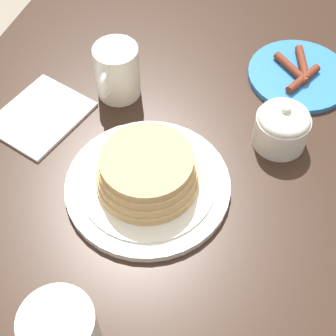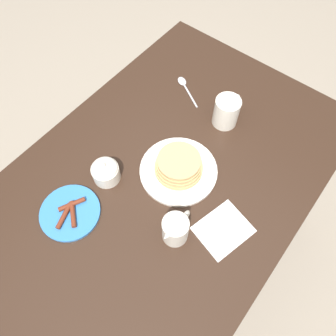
{
  "view_description": "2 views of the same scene",
  "coord_description": "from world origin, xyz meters",
  "px_view_note": "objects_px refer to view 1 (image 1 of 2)",
  "views": [
    {
      "loc": [
        0.42,
        0.15,
        1.39
      ],
      "look_at": [
        0.01,
        -0.0,
        0.79
      ],
      "focal_mm": 55.0,
      "sensor_mm": 36.0,
      "label": 1
    },
    {
      "loc": [
        -0.38,
        -0.31,
        1.66
      ],
      "look_at": [
        0.01,
        -0.0,
        0.79
      ],
      "focal_mm": 35.0,
      "sensor_mm": 36.0,
      "label": 2
    }
  ],
  "objects_px": {
    "pancake_plate": "(147,177)",
    "side_plate_bacon": "(299,75)",
    "creamer_pitcher": "(117,70)",
    "napkin": "(41,116)",
    "sugar_bowl": "(282,126)"
  },
  "relations": [
    {
      "from": "creamer_pitcher",
      "to": "sugar_bowl",
      "type": "relative_size",
      "value": 1.37
    },
    {
      "from": "pancake_plate",
      "to": "sugar_bowl",
      "type": "relative_size",
      "value": 2.9
    },
    {
      "from": "creamer_pitcher",
      "to": "napkin",
      "type": "bearing_deg",
      "value": -45.32
    },
    {
      "from": "side_plate_bacon",
      "to": "napkin",
      "type": "height_order",
      "value": "side_plate_bacon"
    },
    {
      "from": "creamer_pitcher",
      "to": "napkin",
      "type": "distance_m",
      "value": 0.15
    },
    {
      "from": "sugar_bowl",
      "to": "creamer_pitcher",
      "type": "bearing_deg",
      "value": -93.31
    },
    {
      "from": "side_plate_bacon",
      "to": "creamer_pitcher",
      "type": "height_order",
      "value": "creamer_pitcher"
    },
    {
      "from": "pancake_plate",
      "to": "napkin",
      "type": "distance_m",
      "value": 0.23
    },
    {
      "from": "pancake_plate",
      "to": "side_plate_bacon",
      "type": "bearing_deg",
      "value": 152.11
    },
    {
      "from": "pancake_plate",
      "to": "napkin",
      "type": "bearing_deg",
      "value": -108.32
    },
    {
      "from": "side_plate_bacon",
      "to": "creamer_pitcher",
      "type": "xyz_separation_m",
      "value": [
        0.14,
        -0.28,
        0.04
      ]
    },
    {
      "from": "side_plate_bacon",
      "to": "napkin",
      "type": "distance_m",
      "value": 0.45
    },
    {
      "from": "creamer_pitcher",
      "to": "napkin",
      "type": "relative_size",
      "value": 0.67
    },
    {
      "from": "napkin",
      "to": "creamer_pitcher",
      "type": "bearing_deg",
      "value": 134.68
    },
    {
      "from": "creamer_pitcher",
      "to": "sugar_bowl",
      "type": "distance_m",
      "value": 0.28
    }
  ]
}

